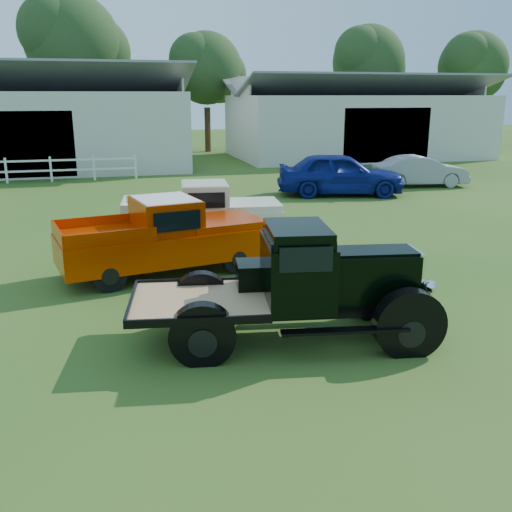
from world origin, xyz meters
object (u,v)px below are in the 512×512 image
object	(u,v)px
vintage_flatbed	(291,284)
misc_car_grey	(420,171)
red_pickup	(163,236)
white_pickup	(202,214)
misc_car_blue	(340,174)

from	to	relation	value
vintage_flatbed	misc_car_grey	distance (m)	18.34
red_pickup	misc_car_grey	size ratio (longest dim) A/B	1.17
white_pickup	red_pickup	bearing A→B (deg)	-111.33
vintage_flatbed	red_pickup	world-z (taller)	vintage_flatbed
vintage_flatbed	white_pickup	size ratio (longest dim) A/B	1.11
white_pickup	misc_car_grey	size ratio (longest dim) A/B	1.08
vintage_flatbed	red_pickup	size ratio (longest dim) A/B	1.03
misc_car_blue	vintage_flatbed	bearing A→B (deg)	168.25
red_pickup	misc_car_blue	bearing A→B (deg)	36.13
misc_car_blue	red_pickup	bearing A→B (deg)	151.87
vintage_flatbed	misc_car_blue	distance (m)	14.92
vintage_flatbed	white_pickup	distance (m)	6.98
white_pickup	misc_car_blue	xyz separation A→B (m)	(6.90, 6.42, 0.05)
vintage_flatbed	red_pickup	bearing A→B (deg)	120.00
misc_car_grey	vintage_flatbed	bearing A→B (deg)	152.23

